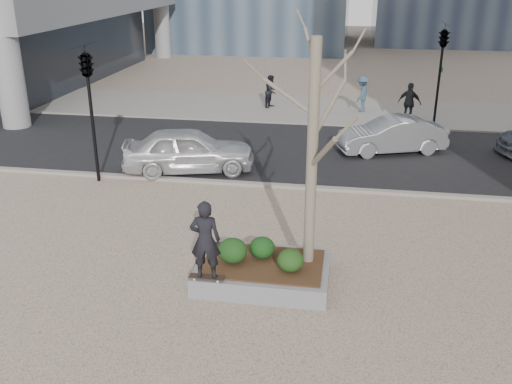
% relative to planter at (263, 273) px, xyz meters
% --- Properties ---
extents(ground, '(120.00, 120.00, 0.00)m').
position_rel_planter_xyz_m(ground, '(-1.00, 0.00, -0.23)').
color(ground, tan).
rests_on(ground, ground).
extents(street, '(60.00, 8.00, 0.02)m').
position_rel_planter_xyz_m(street, '(-1.00, 10.00, -0.21)').
color(street, black).
rests_on(street, ground).
extents(far_sidewalk, '(60.00, 6.00, 0.02)m').
position_rel_planter_xyz_m(far_sidewalk, '(-1.00, 17.00, -0.21)').
color(far_sidewalk, gray).
rests_on(far_sidewalk, ground).
extents(planter, '(3.00, 2.00, 0.45)m').
position_rel_planter_xyz_m(planter, '(0.00, 0.00, 0.00)').
color(planter, gray).
rests_on(planter, ground).
extents(planter_mulch, '(2.70, 1.70, 0.04)m').
position_rel_planter_xyz_m(planter_mulch, '(0.00, 0.00, 0.25)').
color(planter_mulch, '#382314').
rests_on(planter_mulch, planter).
extents(sycamore_tree, '(2.80, 2.80, 6.60)m').
position_rel_planter_xyz_m(sycamore_tree, '(1.00, 0.30, 3.56)').
color(sycamore_tree, gray).
rests_on(sycamore_tree, planter_mulch).
extents(shrub_left, '(0.67, 0.67, 0.57)m').
position_rel_planter_xyz_m(shrub_left, '(-0.69, -0.07, 0.55)').
color(shrub_left, '#133E15').
rests_on(shrub_left, planter_mulch).
extents(shrub_middle, '(0.59, 0.59, 0.50)m').
position_rel_planter_xyz_m(shrub_middle, '(-0.06, 0.25, 0.51)').
color(shrub_middle, '#154014').
rests_on(shrub_middle, planter_mulch).
extents(shrub_right, '(0.59, 0.59, 0.50)m').
position_rel_planter_xyz_m(shrub_right, '(0.65, -0.25, 0.52)').
color(shrub_right, '#183F14').
rests_on(shrub_right, planter_mulch).
extents(skateboard, '(0.78, 0.21, 0.08)m').
position_rel_planter_xyz_m(skateboard, '(-1.10, -0.88, 0.26)').
color(skateboard, black).
rests_on(skateboard, planter).
extents(skateboarder, '(0.68, 0.49, 1.77)m').
position_rel_planter_xyz_m(skateboarder, '(-1.10, -0.88, 1.18)').
color(skateboarder, black).
rests_on(skateboarder, skateboard).
extents(police_car, '(4.86, 2.95, 1.55)m').
position_rel_planter_xyz_m(police_car, '(-3.72, 7.00, 0.57)').
color(police_car, silver).
rests_on(police_car, street).
extents(car_silver, '(4.35, 2.71, 1.35)m').
position_rel_planter_xyz_m(car_silver, '(3.38, 10.40, 0.47)').
color(car_silver, '#94969B').
rests_on(car_silver, street).
extents(pedestrian_a, '(0.85, 0.95, 1.63)m').
position_rel_planter_xyz_m(pedestrian_a, '(-2.25, 17.09, 0.61)').
color(pedestrian_a, black).
rests_on(pedestrian_a, far_sidewalk).
extents(pedestrian_b, '(0.98, 1.28, 1.76)m').
position_rel_planter_xyz_m(pedestrian_b, '(2.28, 16.87, 0.68)').
color(pedestrian_b, '#375164').
rests_on(pedestrian_b, far_sidewalk).
extents(pedestrian_c, '(1.16, 0.81, 1.82)m').
position_rel_planter_xyz_m(pedestrian_c, '(4.41, 15.15, 0.71)').
color(pedestrian_c, black).
rests_on(pedestrian_c, far_sidewalk).
extents(traffic_light_near, '(0.60, 2.48, 4.50)m').
position_rel_planter_xyz_m(traffic_light_near, '(-6.50, 5.60, 2.02)').
color(traffic_light_near, black).
rests_on(traffic_light_near, ground).
extents(traffic_light_far, '(0.60, 2.48, 4.50)m').
position_rel_planter_xyz_m(traffic_light_far, '(5.50, 14.60, 2.02)').
color(traffic_light_far, black).
rests_on(traffic_light_far, ground).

